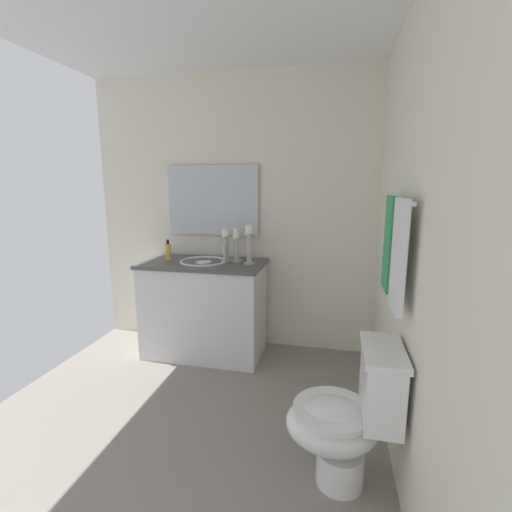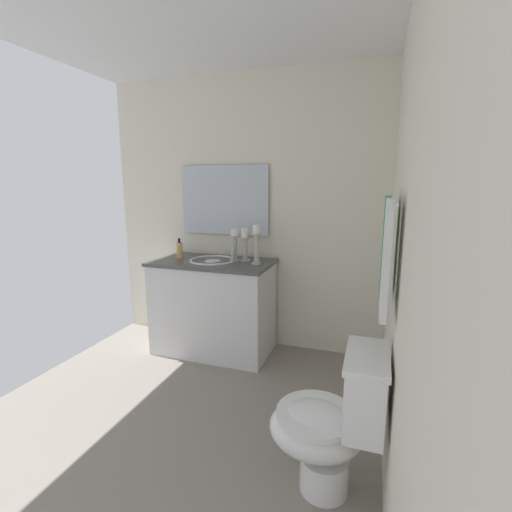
{
  "view_description": "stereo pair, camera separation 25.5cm",
  "coord_description": "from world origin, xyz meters",
  "views": [
    {
      "loc": [
        1.75,
        0.93,
        1.49
      ],
      "look_at": [
        -0.59,
        0.41,
        1.02
      ],
      "focal_mm": 25.49,
      "sensor_mm": 36.0,
      "label": 1
    },
    {
      "loc": [
        1.68,
        1.17,
        1.49
      ],
      "look_at": [
        -0.59,
        0.41,
        1.02
      ],
      "focal_mm": 25.49,
      "sensor_mm": 36.0,
      "label": 2
    }
  ],
  "objects": [
    {
      "name": "sink_basin",
      "position": [
        -1.15,
        -0.17,
        0.8
      ],
      "size": [
        0.4,
        0.4,
        0.24
      ],
      "color": "white",
      "rests_on": "vanity_cabinet"
    },
    {
      "name": "towel_near_vanity",
      "position": [
        -0.34,
        1.22,
        1.17
      ],
      "size": [
        0.23,
        0.03,
        0.52
      ],
      "primitive_type": "cube",
      "color": "#389E59",
      "rests_on": "towel_bar"
    },
    {
      "name": "wall_left",
      "position": [
        -1.47,
        0.0,
        1.23
      ],
      "size": [
        0.04,
        2.6,
        2.45
      ],
      "primitive_type": "cube",
      "color": "silver",
      "rests_on": "ground"
    },
    {
      "name": "towel_bar",
      "position": [
        -0.18,
        1.24,
        1.41
      ],
      "size": [
        0.66,
        0.02,
        0.02
      ],
      "primitive_type": "cylinder",
      "rotation": [
        0.0,
        1.57,
        0.0
      ],
      "color": "silver"
    },
    {
      "name": "toilet",
      "position": [
        0.1,
        1.02,
        0.37
      ],
      "size": [
        0.39,
        0.54,
        0.75
      ],
      "color": "white",
      "rests_on": "ground"
    },
    {
      "name": "candle_holder_mid",
      "position": [
        -1.19,
        0.02,
        0.99
      ],
      "size": [
        0.09,
        0.09,
        0.28
      ],
      "color": "#B7B2A5",
      "rests_on": "vanity_cabinet"
    },
    {
      "name": "floor",
      "position": [
        0.0,
        0.0,
        -0.01
      ],
      "size": [
        2.94,
        2.6,
        0.02
      ],
      "primitive_type": "cube",
      "color": "gray",
      "rests_on": "ground"
    },
    {
      "name": "vanity_cabinet",
      "position": [
        -1.15,
        -0.17,
        0.42
      ],
      "size": [
        0.58,
        1.06,
        0.84
      ],
      "color": "silver",
      "rests_on": "ground"
    },
    {
      "name": "mirror",
      "position": [
        -1.43,
        -0.17,
        1.35
      ],
      "size": [
        0.02,
        0.85,
        0.63
      ],
      "primitive_type": "cube",
      "color": "silver"
    },
    {
      "name": "wall_back",
      "position": [
        0.0,
        1.3,
        1.23
      ],
      "size": [
        2.94,
        0.04,
        2.45
      ],
      "primitive_type": "cube",
      "color": "silver",
      "rests_on": "ground"
    },
    {
      "name": "towel_center",
      "position": [
        -0.01,
        1.22,
        1.17
      ],
      "size": [
        0.26,
        0.03,
        0.53
      ],
      "primitive_type": "cube",
      "color": "white",
      "rests_on": "towel_bar"
    },
    {
      "name": "soap_bottle",
      "position": [
        -1.16,
        -0.51,
        0.91
      ],
      "size": [
        0.06,
        0.06,
        0.18
      ],
      "color": "#E5B259",
      "rests_on": "vanity_cabinet"
    },
    {
      "name": "candle_holder_tall",
      "position": [
        -1.14,
        0.23,
        1.01
      ],
      "size": [
        0.09,
        0.09,
        0.33
      ],
      "color": "#B7B2A5",
      "rests_on": "vanity_cabinet"
    },
    {
      "name": "candle_holder_short",
      "position": [
        -1.22,
        0.1,
        0.99
      ],
      "size": [
        0.09,
        0.09,
        0.29
      ],
      "color": "#B7B2A5",
      "rests_on": "vanity_cabinet"
    }
  ]
}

